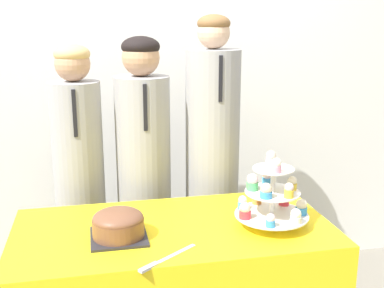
% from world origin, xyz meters
% --- Properties ---
extents(wall_back, '(9.00, 0.06, 2.70)m').
position_xyz_m(wall_back, '(0.00, 1.37, 1.35)').
color(wall_back, silver).
rests_on(wall_back, ground_plane).
extents(round_cake, '(0.21, 0.21, 0.12)m').
position_xyz_m(round_cake, '(-0.22, 0.26, 0.83)').
color(round_cake, '#232328').
rests_on(round_cake, table).
extents(cake_knife, '(0.23, 0.17, 0.01)m').
position_xyz_m(cake_knife, '(-0.10, 0.04, 0.77)').
color(cake_knife, silver).
rests_on(cake_knife, table).
extents(cupcake_stand, '(0.30, 0.30, 0.30)m').
position_xyz_m(cupcake_stand, '(0.39, 0.25, 0.90)').
color(cupcake_stand, silver).
rests_on(cupcake_stand, table).
extents(student_0, '(0.25, 0.25, 1.47)m').
position_xyz_m(student_0, '(-0.38, 0.89, 0.71)').
color(student_0, '#939399').
rests_on(student_0, ground_plane).
extents(student_1, '(0.28, 0.28, 1.51)m').
position_xyz_m(student_1, '(-0.05, 0.89, 0.73)').
color(student_1, '#939399').
rests_on(student_1, ground_plane).
extents(student_2, '(0.28, 0.28, 1.61)m').
position_xyz_m(student_2, '(0.31, 0.89, 0.76)').
color(student_2, '#939399').
rests_on(student_2, ground_plane).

